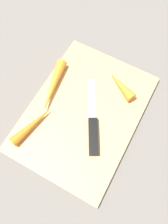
{
  "coord_description": "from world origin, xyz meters",
  "views": [
    {
      "loc": [
        -0.18,
        -0.1,
        0.52
      ],
      "look_at": [
        0.0,
        0.0,
        0.01
      ],
      "focal_mm": 35.52,
      "sensor_mm": 36.0,
      "label": 1
    }
  ],
  "objects_px": {
    "cutting_board": "(84,113)",
    "knife": "(93,131)",
    "carrot_shortest": "(121,85)",
    "carrot_longest": "(53,86)",
    "carrot_medium": "(33,125)"
  },
  "relations": [
    {
      "from": "cutting_board",
      "to": "knife",
      "type": "xyz_separation_m",
      "value": [
        -0.03,
        -0.04,
        0.01
      ]
    },
    {
      "from": "cutting_board",
      "to": "carrot_shortest",
      "type": "distance_m",
      "value": 0.12
    },
    {
      "from": "cutting_board",
      "to": "carrot_longest",
      "type": "xyz_separation_m",
      "value": [
        0.02,
        0.1,
        0.02
      ]
    },
    {
      "from": "carrot_shortest",
      "to": "carrot_longest",
      "type": "xyz_separation_m",
      "value": [
        -0.09,
        0.15,
        0.0
      ]
    },
    {
      "from": "knife",
      "to": "carrot_shortest",
      "type": "distance_m",
      "value": 0.14
    },
    {
      "from": "carrot_medium",
      "to": "carrot_longest",
      "type": "height_order",
      "value": "carrot_longest"
    },
    {
      "from": "cutting_board",
      "to": "carrot_medium",
      "type": "distance_m",
      "value": 0.13
    },
    {
      "from": "cutting_board",
      "to": "carrot_shortest",
      "type": "relative_size",
      "value": 4.0
    },
    {
      "from": "cutting_board",
      "to": "carrot_longest",
      "type": "height_order",
      "value": "carrot_longest"
    },
    {
      "from": "carrot_longest",
      "to": "carrot_medium",
      "type": "bearing_deg",
      "value": -7.31
    },
    {
      "from": "knife",
      "to": "carrot_medium",
      "type": "height_order",
      "value": "carrot_medium"
    },
    {
      "from": "carrot_shortest",
      "to": "cutting_board",
      "type": "bearing_deg",
      "value": 91.33
    },
    {
      "from": "carrot_medium",
      "to": "carrot_shortest",
      "type": "bearing_deg",
      "value": -19.8
    },
    {
      "from": "carrot_longest",
      "to": "carrot_shortest",
      "type": "bearing_deg",
      "value": 106.85
    },
    {
      "from": "knife",
      "to": "carrot_longest",
      "type": "bearing_deg",
      "value": 40.49
    }
  ]
}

